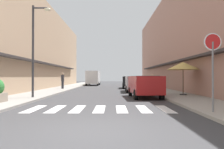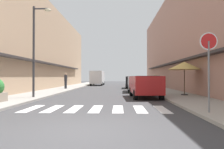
# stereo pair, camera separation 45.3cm
# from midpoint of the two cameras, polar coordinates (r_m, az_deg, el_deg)

# --- Properties ---
(ground_plane) EXTENTS (90.60, 90.60, 0.00)m
(ground_plane) POSITION_cam_midpoint_polar(r_m,az_deg,el_deg) (21.95, -0.13, -4.31)
(ground_plane) COLOR #38383A
(sidewalk_left) EXTENTS (2.86, 57.66, 0.12)m
(sidewalk_left) POSITION_cam_midpoint_polar(r_m,az_deg,el_deg) (22.73, -13.43, -4.01)
(sidewalk_left) COLOR gray
(sidewalk_left) RESTS_ON ground_plane
(sidewalk_right) EXTENTS (2.86, 57.66, 0.12)m
(sidewalk_right) POSITION_cam_midpoint_polar(r_m,az_deg,el_deg) (22.38, 13.38, -4.07)
(sidewalk_right) COLOR #9E998E
(sidewalk_right) RESTS_ON ground_plane
(building_row_left) EXTENTS (5.50, 39.06, 9.75)m
(building_row_left) POSITION_cam_midpoint_polar(r_m,az_deg,el_deg) (25.24, -21.46, 7.30)
(building_row_left) COLOR tan
(building_row_left) RESTS_ON ground_plane
(building_row_right) EXTENTS (5.50, 39.06, 10.84)m
(building_row_right) POSITION_cam_midpoint_polar(r_m,az_deg,el_deg) (24.76, 21.90, 8.73)
(building_row_right) COLOR #A87A6B
(building_row_right) RESTS_ON ground_plane
(crosswalk) EXTENTS (6.15, 2.20, 0.01)m
(crosswalk) POSITION_cam_midpoint_polar(r_m,az_deg,el_deg) (9.30, -2.91, -9.30)
(crosswalk) COLOR silver
(crosswalk) RESTS_ON ground_plane
(parked_car_near) EXTENTS (1.95, 4.00, 1.47)m
(parked_car_near) POSITION_cam_midpoint_polar(r_m,az_deg,el_deg) (14.30, 9.80, -2.57)
(parked_car_near) COLOR maroon
(parked_car_near) RESTS_ON ground_plane
(parked_car_mid) EXTENTS (1.91, 4.27, 1.47)m
(parked_car_mid) POSITION_cam_midpoint_polar(r_m,az_deg,el_deg) (19.94, 7.55, -2.02)
(parked_car_mid) COLOR silver
(parked_car_mid) RESTS_ON ground_plane
(parked_car_far) EXTENTS (1.95, 4.03, 1.47)m
(parked_car_far) POSITION_cam_midpoint_polar(r_m,az_deg,el_deg) (26.12, 6.20, -1.70)
(parked_car_far) COLOR black
(parked_car_far) RESTS_ON ground_plane
(delivery_van) EXTENTS (2.07, 5.43, 2.37)m
(delivery_van) POSITION_cam_midpoint_polar(r_m,az_deg,el_deg) (35.26, -3.59, -0.64)
(delivery_van) COLOR silver
(delivery_van) RESTS_ON ground_plane
(round_street_sign) EXTENTS (0.65, 0.07, 2.90)m
(round_street_sign) POSITION_cam_midpoint_polar(r_m,az_deg,el_deg) (8.53, 26.10, 5.75)
(round_street_sign) COLOR slate
(round_street_sign) RESTS_ON sidewalk_right
(street_lamp) EXTENTS (1.19, 0.28, 5.81)m
(street_lamp) POSITION_cam_midpoint_polar(r_m,az_deg,el_deg) (14.40, -18.93, 8.31)
(street_lamp) COLOR #38383D
(street_lamp) RESTS_ON sidewalk_left
(cafe_umbrella) EXTENTS (2.28, 2.28, 2.36)m
(cafe_umbrella) POSITION_cam_midpoint_polar(r_m,az_deg,el_deg) (15.85, 19.76, 2.23)
(cafe_umbrella) COLOR #262626
(cafe_umbrella) RESTS_ON sidewalk_right
(pedestrian_walking_near) EXTENTS (0.34, 0.34, 1.73)m
(pedestrian_walking_near) POSITION_cam_midpoint_polar(r_m,az_deg,el_deg) (23.62, -11.90, -1.53)
(pedestrian_walking_near) COLOR #282B33
(pedestrian_walking_near) RESTS_ON sidewalk_left
(pedestrian_walking_far) EXTENTS (0.34, 0.34, 1.54)m
(pedestrian_walking_far) POSITION_cam_midpoint_polar(r_m,az_deg,el_deg) (20.90, 12.14, -1.95)
(pedestrian_walking_far) COLOR #282B33
(pedestrian_walking_far) RESTS_ON sidewalk_right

